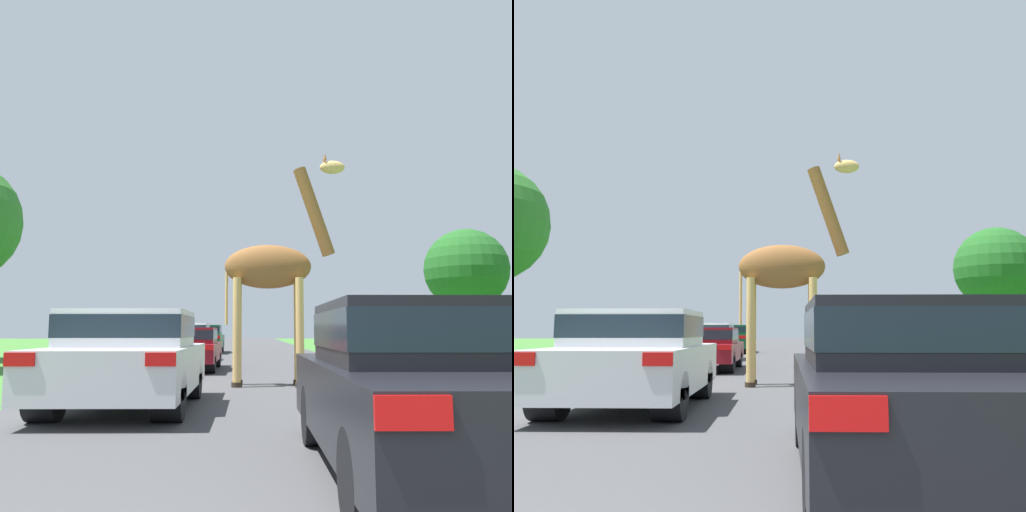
# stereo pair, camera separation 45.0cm
# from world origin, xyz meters

# --- Properties ---
(road) EXTENTS (7.27, 120.00, 0.00)m
(road) POSITION_xyz_m (0.00, 30.00, 0.00)
(road) COLOR #424244
(road) RESTS_ON ground
(giraffe_near_road) EXTENTS (2.69, 0.78, 5.12)m
(giraffe_near_road) POSITION_xyz_m (0.60, 10.80, 2.47)
(giraffe_near_road) COLOR tan
(giraffe_near_road) RESTS_ON ground
(car_lead_maroon) EXTENTS (1.94, 4.13, 1.41)m
(car_lead_maroon) POSITION_xyz_m (1.60, 3.56, 0.75)
(car_lead_maroon) COLOR black
(car_lead_maroon) RESTS_ON ground
(car_queue_right) EXTENTS (1.95, 4.52, 1.46)m
(car_queue_right) POSITION_xyz_m (-2.38, 28.15, 0.78)
(car_queue_right) COLOR #144C28
(car_queue_right) RESTS_ON ground
(car_queue_left) EXTENTS (1.96, 4.25, 1.26)m
(car_queue_left) POSITION_xyz_m (-1.87, 15.53, 0.69)
(car_queue_left) COLOR maroon
(car_queue_left) RESTS_ON ground
(car_far_ahead) EXTENTS (1.98, 4.33, 1.46)m
(car_far_ahead) POSITION_xyz_m (-2.51, 20.80, 0.77)
(car_far_ahead) COLOR silver
(car_far_ahead) RESTS_ON ground
(car_verge_right) EXTENTS (1.99, 4.05, 1.48)m
(car_verge_right) POSITION_xyz_m (-1.79, 7.44, 0.78)
(car_verge_right) COLOR silver
(car_verge_right) RESTS_ON ground
(tree_mid_field) EXTENTS (5.03, 5.03, 7.43)m
(tree_mid_field) POSITION_xyz_m (13.40, 32.11, 4.89)
(tree_mid_field) COLOR #4C3828
(tree_mid_field) RESTS_ON ground
(sign_post) EXTENTS (0.70, 0.08, 1.81)m
(sign_post) POSITION_xyz_m (4.40, 14.05, 1.25)
(sign_post) COLOR #4C3823
(sign_post) RESTS_ON ground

